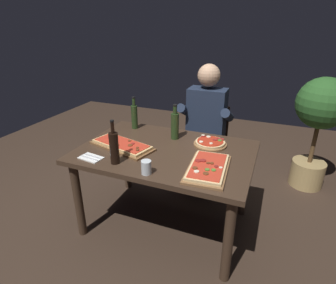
{
  "coord_description": "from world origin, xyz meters",
  "views": [
    {
      "loc": [
        0.78,
        -1.87,
        1.71
      ],
      "look_at": [
        0.0,
        0.05,
        0.79
      ],
      "focal_mm": 29.51,
      "sensor_mm": 36.0,
      "label": 1
    }
  ],
  "objects_px": {
    "vinegar_bottle_green": "(114,147)",
    "pizza_round_far": "(210,143)",
    "pizza_rectangular_front": "(122,145)",
    "pizza_rectangular_left": "(208,168)",
    "oil_bottle_amber": "(134,116)",
    "seated_diner": "(205,123)",
    "diner_chair": "(207,142)",
    "tumbler_near_camera": "(146,168)",
    "wine_bottle_dark": "(175,125)",
    "potted_plant_corner": "(320,119)",
    "dining_table": "(166,160)"
  },
  "relations": [
    {
      "from": "pizza_round_far",
      "to": "diner_chair",
      "type": "xyz_separation_m",
      "value": [
        -0.18,
        0.63,
        -0.27
      ]
    },
    {
      "from": "oil_bottle_amber",
      "to": "tumbler_near_camera",
      "type": "height_order",
      "value": "oil_bottle_amber"
    },
    {
      "from": "pizza_rectangular_left",
      "to": "diner_chair",
      "type": "height_order",
      "value": "diner_chair"
    },
    {
      "from": "wine_bottle_dark",
      "to": "oil_bottle_amber",
      "type": "xyz_separation_m",
      "value": [
        -0.45,
        0.1,
        -0.0
      ]
    },
    {
      "from": "pizza_rectangular_left",
      "to": "vinegar_bottle_green",
      "type": "xyz_separation_m",
      "value": [
        -0.66,
        -0.15,
        0.11
      ]
    },
    {
      "from": "vinegar_bottle_green",
      "to": "seated_diner",
      "type": "distance_m",
      "value": 1.16
    },
    {
      "from": "vinegar_bottle_green",
      "to": "tumbler_near_camera",
      "type": "bearing_deg",
      "value": -10.94
    },
    {
      "from": "dining_table",
      "to": "wine_bottle_dark",
      "type": "relative_size",
      "value": 4.47
    },
    {
      "from": "vinegar_bottle_green",
      "to": "potted_plant_corner",
      "type": "distance_m",
      "value": 2.13
    },
    {
      "from": "oil_bottle_amber",
      "to": "seated_diner",
      "type": "distance_m",
      "value": 0.73
    },
    {
      "from": "oil_bottle_amber",
      "to": "potted_plant_corner",
      "type": "bearing_deg",
      "value": 26.63
    },
    {
      "from": "pizza_rectangular_front",
      "to": "pizza_rectangular_left",
      "type": "relative_size",
      "value": 1.19
    },
    {
      "from": "wine_bottle_dark",
      "to": "tumbler_near_camera",
      "type": "relative_size",
      "value": 3.2
    },
    {
      "from": "vinegar_bottle_green",
      "to": "diner_chair",
      "type": "bearing_deg",
      "value": 71.91
    },
    {
      "from": "oil_bottle_amber",
      "to": "seated_diner",
      "type": "bearing_deg",
      "value": 32.92
    },
    {
      "from": "dining_table",
      "to": "tumbler_near_camera",
      "type": "xyz_separation_m",
      "value": [
        0.02,
        -0.4,
        0.14
      ]
    },
    {
      "from": "pizza_rectangular_left",
      "to": "wine_bottle_dark",
      "type": "distance_m",
      "value": 0.62
    },
    {
      "from": "seated_diner",
      "to": "pizza_round_far",
      "type": "bearing_deg",
      "value": -70.56
    },
    {
      "from": "diner_chair",
      "to": "dining_table",
      "type": "bearing_deg",
      "value": -98.8
    },
    {
      "from": "pizza_rectangular_left",
      "to": "potted_plant_corner",
      "type": "distance_m",
      "value": 1.6
    },
    {
      "from": "pizza_rectangular_front",
      "to": "wine_bottle_dark",
      "type": "distance_m",
      "value": 0.49
    },
    {
      "from": "seated_diner",
      "to": "potted_plant_corner",
      "type": "bearing_deg",
      "value": 22.78
    },
    {
      "from": "diner_chair",
      "to": "potted_plant_corner",
      "type": "distance_m",
      "value": 1.17
    },
    {
      "from": "potted_plant_corner",
      "to": "wine_bottle_dark",
      "type": "bearing_deg",
      "value": -142.59
    },
    {
      "from": "dining_table",
      "to": "wine_bottle_dark",
      "type": "bearing_deg",
      "value": 93.58
    },
    {
      "from": "dining_table",
      "to": "pizza_round_far",
      "type": "bearing_deg",
      "value": 35.84
    },
    {
      "from": "pizza_round_far",
      "to": "seated_diner",
      "type": "distance_m",
      "value": 0.54
    },
    {
      "from": "pizza_rectangular_front",
      "to": "pizza_round_far",
      "type": "xyz_separation_m",
      "value": [
        0.67,
        0.31,
        0.0
      ]
    },
    {
      "from": "vinegar_bottle_green",
      "to": "tumbler_near_camera",
      "type": "xyz_separation_m",
      "value": [
        0.28,
        -0.05,
        -0.09
      ]
    },
    {
      "from": "pizza_rectangular_front",
      "to": "seated_diner",
      "type": "distance_m",
      "value": 0.96
    },
    {
      "from": "pizza_rectangular_front",
      "to": "pizza_round_far",
      "type": "height_order",
      "value": "same"
    },
    {
      "from": "pizza_rectangular_front",
      "to": "oil_bottle_amber",
      "type": "xyz_separation_m",
      "value": [
        -0.11,
        0.43,
        0.11
      ]
    },
    {
      "from": "oil_bottle_amber",
      "to": "seated_diner",
      "type": "height_order",
      "value": "seated_diner"
    },
    {
      "from": "pizza_rectangular_left",
      "to": "wine_bottle_dark",
      "type": "bearing_deg",
      "value": 133.18
    },
    {
      "from": "seated_diner",
      "to": "wine_bottle_dark",
      "type": "bearing_deg",
      "value": -106.95
    },
    {
      "from": "oil_bottle_amber",
      "to": "pizza_rectangular_left",
      "type": "bearing_deg",
      "value": -31.85
    },
    {
      "from": "vinegar_bottle_green",
      "to": "pizza_round_far",
      "type": "bearing_deg",
      "value": 44.96
    },
    {
      "from": "oil_bottle_amber",
      "to": "potted_plant_corner",
      "type": "relative_size",
      "value": 0.26
    },
    {
      "from": "vinegar_bottle_green",
      "to": "pizza_rectangular_left",
      "type": "bearing_deg",
      "value": 12.86
    },
    {
      "from": "diner_chair",
      "to": "seated_diner",
      "type": "distance_m",
      "value": 0.28
    },
    {
      "from": "wine_bottle_dark",
      "to": "dining_table",
      "type": "bearing_deg",
      "value": -86.42
    },
    {
      "from": "seated_diner",
      "to": "dining_table",
      "type": "bearing_deg",
      "value": -100.21
    },
    {
      "from": "dining_table",
      "to": "potted_plant_corner",
      "type": "height_order",
      "value": "potted_plant_corner"
    },
    {
      "from": "pizza_rectangular_left",
      "to": "oil_bottle_amber",
      "type": "xyz_separation_m",
      "value": [
        -0.87,
        0.54,
        0.11
      ]
    },
    {
      "from": "oil_bottle_amber",
      "to": "potted_plant_corner",
      "type": "xyz_separation_m",
      "value": [
        1.68,
        0.84,
        -0.08
      ]
    },
    {
      "from": "wine_bottle_dark",
      "to": "tumbler_near_camera",
      "type": "height_order",
      "value": "wine_bottle_dark"
    },
    {
      "from": "wine_bottle_dark",
      "to": "tumbler_near_camera",
      "type": "xyz_separation_m",
      "value": [
        0.04,
        -0.65,
        -0.09
      ]
    },
    {
      "from": "pizza_rectangular_front",
      "to": "diner_chair",
      "type": "xyz_separation_m",
      "value": [
        0.49,
        0.94,
        -0.27
      ]
    },
    {
      "from": "dining_table",
      "to": "vinegar_bottle_green",
      "type": "bearing_deg",
      "value": -126.92
    },
    {
      "from": "pizza_rectangular_front",
      "to": "potted_plant_corner",
      "type": "distance_m",
      "value": 2.02
    }
  ]
}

